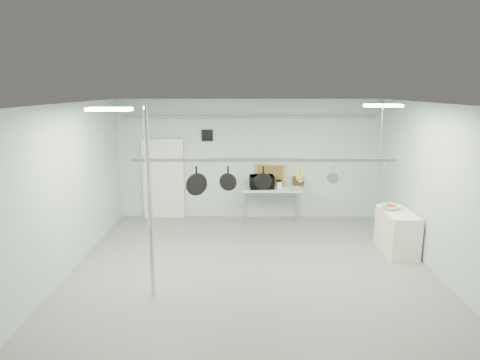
{
  "coord_description": "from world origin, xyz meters",
  "views": [
    {
      "loc": [
        -0.21,
        -7.34,
        3.47
      ],
      "look_at": [
        -0.22,
        1.0,
        1.68
      ],
      "focal_mm": 32.0,
      "sensor_mm": 36.0,
      "label": 1
    }
  ],
  "objects_px": {
    "microwave": "(262,182)",
    "coffee_canister": "(279,185)",
    "fruit_bowl": "(390,207)",
    "chrome_pole": "(150,205)",
    "skillet_left": "(197,181)",
    "skillet_right": "(263,178)",
    "skillet_mid": "(228,179)",
    "prep_table": "(271,191)",
    "side_cabinet": "(397,232)",
    "pot_rack": "(263,158)"
  },
  "relations": [
    {
      "from": "microwave",
      "to": "chrome_pole",
      "type": "bearing_deg",
      "value": 58.99
    },
    {
      "from": "pot_rack",
      "to": "microwave",
      "type": "distance_m",
      "value": 3.47
    },
    {
      "from": "side_cabinet",
      "to": "skillet_mid",
      "type": "height_order",
      "value": "skillet_mid"
    },
    {
      "from": "prep_table",
      "to": "fruit_bowl",
      "type": "xyz_separation_m",
      "value": [
        2.44,
        -2.01,
        0.12
      ]
    },
    {
      "from": "coffee_canister",
      "to": "fruit_bowl",
      "type": "distance_m",
      "value": 2.97
    },
    {
      "from": "skillet_left",
      "to": "skillet_right",
      "type": "distance_m",
      "value": 1.22
    },
    {
      "from": "skillet_mid",
      "to": "skillet_left",
      "type": "bearing_deg",
      "value": -163.34
    },
    {
      "from": "skillet_left",
      "to": "skillet_mid",
      "type": "height_order",
      "value": "same"
    },
    {
      "from": "side_cabinet",
      "to": "microwave",
      "type": "distance_m",
      "value": 3.6
    },
    {
      "from": "side_cabinet",
      "to": "skillet_mid",
      "type": "xyz_separation_m",
      "value": [
        -3.59,
        -1.1,
        1.4
      ]
    },
    {
      "from": "fruit_bowl",
      "to": "skillet_right",
      "type": "distance_m",
      "value": 3.25
    },
    {
      "from": "skillet_right",
      "to": "microwave",
      "type": "bearing_deg",
      "value": 82.44
    },
    {
      "from": "chrome_pole",
      "to": "side_cabinet",
      "type": "height_order",
      "value": "chrome_pole"
    },
    {
      "from": "microwave",
      "to": "fruit_bowl",
      "type": "relative_size",
      "value": 1.56
    },
    {
      "from": "prep_table",
      "to": "coffee_canister",
      "type": "bearing_deg",
      "value": -17.78
    },
    {
      "from": "pot_rack",
      "to": "microwave",
      "type": "height_order",
      "value": "pot_rack"
    },
    {
      "from": "pot_rack",
      "to": "skillet_mid",
      "type": "relative_size",
      "value": 10.43
    },
    {
      "from": "microwave",
      "to": "coffee_canister",
      "type": "distance_m",
      "value": 0.46
    },
    {
      "from": "skillet_mid",
      "to": "chrome_pole",
      "type": "bearing_deg",
      "value": -127.73
    },
    {
      "from": "chrome_pole",
      "to": "skillet_right",
      "type": "xyz_separation_m",
      "value": [
        1.9,
        0.9,
        0.27
      ]
    },
    {
      "from": "chrome_pole",
      "to": "coffee_canister",
      "type": "xyz_separation_m",
      "value": [
        2.49,
        4.14,
        -0.6
      ]
    },
    {
      "from": "fruit_bowl",
      "to": "side_cabinet",
      "type": "bearing_deg",
      "value": -59.05
    },
    {
      "from": "coffee_canister",
      "to": "side_cabinet",
      "type": "bearing_deg",
      "value": -42.19
    },
    {
      "from": "side_cabinet",
      "to": "pot_rack",
      "type": "distance_m",
      "value": 3.62
    },
    {
      "from": "skillet_left",
      "to": "skillet_mid",
      "type": "bearing_deg",
      "value": -29.66
    },
    {
      "from": "chrome_pole",
      "to": "skillet_right",
      "type": "distance_m",
      "value": 2.12
    },
    {
      "from": "microwave",
      "to": "fruit_bowl",
      "type": "distance_m",
      "value": 3.34
    },
    {
      "from": "chrome_pole",
      "to": "skillet_left",
      "type": "bearing_deg",
      "value": 52.88
    },
    {
      "from": "side_cabinet",
      "to": "pot_rack",
      "type": "bearing_deg",
      "value": -159.55
    },
    {
      "from": "coffee_canister",
      "to": "fruit_bowl",
      "type": "xyz_separation_m",
      "value": [
        2.24,
        -1.95,
        -0.05
      ]
    },
    {
      "from": "fruit_bowl",
      "to": "skillet_mid",
      "type": "relative_size",
      "value": 0.87
    },
    {
      "from": "chrome_pole",
      "to": "microwave",
      "type": "relative_size",
      "value": 5.15
    },
    {
      "from": "chrome_pole",
      "to": "skillet_right",
      "type": "height_order",
      "value": "chrome_pole"
    },
    {
      "from": "coffee_canister",
      "to": "skillet_left",
      "type": "height_order",
      "value": "skillet_left"
    },
    {
      "from": "side_cabinet",
      "to": "fruit_bowl",
      "type": "distance_m",
      "value": 0.55
    },
    {
      "from": "chrome_pole",
      "to": "microwave",
      "type": "height_order",
      "value": "chrome_pole"
    },
    {
      "from": "side_cabinet",
      "to": "coffee_canister",
      "type": "height_order",
      "value": "coffee_canister"
    },
    {
      "from": "prep_table",
      "to": "microwave",
      "type": "bearing_deg",
      "value": -172.81
    },
    {
      "from": "side_cabinet",
      "to": "skillet_right",
      "type": "xyz_separation_m",
      "value": [
        -2.95,
        -1.1,
        1.42
      ]
    },
    {
      "from": "prep_table",
      "to": "skillet_mid",
      "type": "height_order",
      "value": "skillet_mid"
    },
    {
      "from": "side_cabinet",
      "to": "fruit_bowl",
      "type": "bearing_deg",
      "value": 120.95
    },
    {
      "from": "side_cabinet",
      "to": "microwave",
      "type": "relative_size",
      "value": 1.93
    },
    {
      "from": "skillet_right",
      "to": "prep_table",
      "type": "bearing_deg",
      "value": 78.0
    },
    {
      "from": "coffee_canister",
      "to": "skillet_right",
      "type": "distance_m",
      "value": 3.41
    },
    {
      "from": "chrome_pole",
      "to": "skillet_mid",
      "type": "relative_size",
      "value": 6.95
    },
    {
      "from": "chrome_pole",
      "to": "skillet_left",
      "type": "relative_size",
      "value": 5.8
    },
    {
      "from": "coffee_canister",
      "to": "skillet_left",
      "type": "distance_m",
      "value": 3.8
    },
    {
      "from": "coffee_canister",
      "to": "chrome_pole",
      "type": "bearing_deg",
      "value": -121.04
    },
    {
      "from": "pot_rack",
      "to": "fruit_bowl",
      "type": "relative_size",
      "value": 12.06
    },
    {
      "from": "pot_rack",
      "to": "skillet_mid",
      "type": "height_order",
      "value": "pot_rack"
    }
  ]
}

